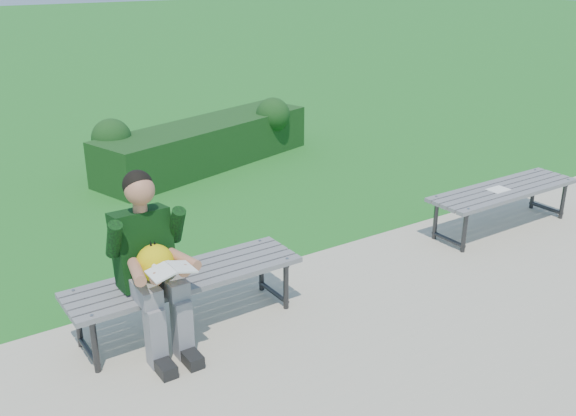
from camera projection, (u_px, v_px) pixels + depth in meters
ground at (303, 258)px, 6.16m from camera, size 80.00×80.00×0.00m
walkway at (436, 341)px, 4.80m from camera, size 30.00×3.50×0.02m
hedge at (205, 142)px, 8.83m from camera, size 3.41×1.74×0.82m
bench_left at (186, 281)px, 4.84m from camera, size 1.80×0.50×0.46m
bench_right at (504, 193)px, 6.66m from camera, size 1.80×0.50×0.46m
seated_boy at (151, 259)px, 4.50m from camera, size 0.56×0.76×1.31m
paper_sheet at (498, 190)px, 6.58m from camera, size 0.22×0.16×0.01m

